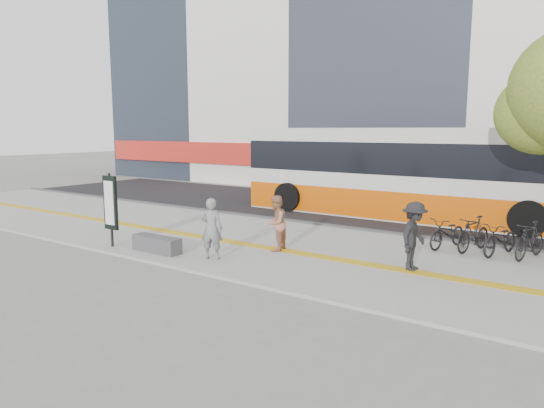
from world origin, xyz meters
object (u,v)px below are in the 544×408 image
Objects in this scene: signboard at (110,204)px; pedestrian_dark at (414,236)px; seated_woman at (212,229)px; bus at (405,176)px; bench at (157,244)px; pedestrian_tan at (276,223)px.

pedestrian_dark is at bearing 17.97° from signboard.
signboard is 1.32× the size of seated_woman.
bench is at bearing -111.04° from bus.
bench is 0.93× the size of pedestrian_dark.
signboard reaches higher than pedestrian_dark.
pedestrian_tan reaches higher than bench.
pedestrian_tan is (2.71, 2.07, 0.58)m from bench.
signboard reaches higher than bench.
seated_woman reaches higher than bench.
signboard is 3.49m from seated_woman.
seated_woman is (3.40, 0.64, -0.46)m from signboard.
seated_woman is 5.25m from pedestrian_dark.
seated_woman is 1.04× the size of pedestrian_tan.
pedestrian_tan is at bearing 28.87° from signboard.
signboard is at bearing 109.85° from pedestrian_dark.
pedestrian_tan is (4.31, 2.37, -0.48)m from signboard.
bench is 1.00× the size of pedestrian_tan.
seated_woman is at bearing 10.38° from bench.
pedestrian_dark is at bearing -179.89° from seated_woman.
bus is at bearing 61.95° from signboard.
seated_woman is (-1.93, -9.37, -0.81)m from bus.
bench is 1.93m from seated_woman.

